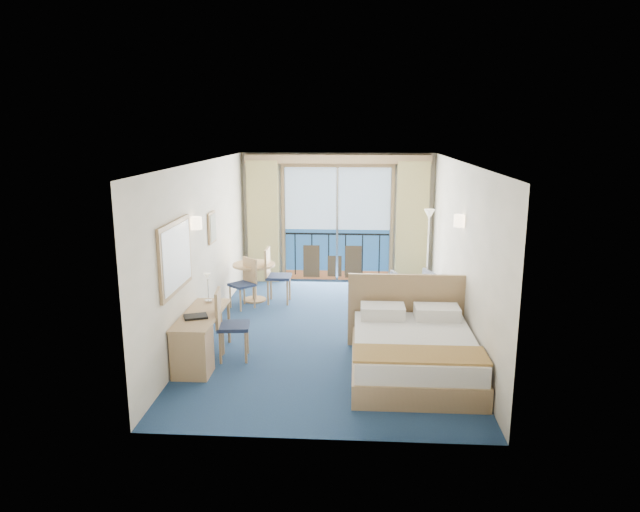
{
  "coord_description": "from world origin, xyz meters",
  "views": [
    {
      "loc": [
        0.39,
        -8.67,
        3.22
      ],
      "look_at": [
        -0.17,
        0.2,
        1.2
      ],
      "focal_mm": 32.0,
      "sensor_mm": 36.0,
      "label": 1
    }
  ],
  "objects_px": {
    "armchair": "(414,289)",
    "floor_lamp": "(429,230)",
    "nightstand": "(444,324)",
    "desk": "(194,345)",
    "table_chair_b": "(245,280)",
    "desk_chair": "(227,320)",
    "round_table": "(254,273)",
    "bed": "(413,351)",
    "table_chair_a": "(274,272)"
  },
  "relations": [
    {
      "from": "bed",
      "to": "desk",
      "type": "relative_size",
      "value": 1.43
    },
    {
      "from": "floor_lamp",
      "to": "desk",
      "type": "distance_m",
      "value": 5.38
    },
    {
      "from": "desk_chair",
      "to": "round_table",
      "type": "bearing_deg",
      "value": -4.8
    },
    {
      "from": "armchair",
      "to": "table_chair_a",
      "type": "xyz_separation_m",
      "value": [
        -2.59,
        0.09,
        0.25
      ]
    },
    {
      "from": "round_table",
      "to": "table_chair_a",
      "type": "distance_m",
      "value": 0.4
    },
    {
      "from": "armchair",
      "to": "floor_lamp",
      "type": "relative_size",
      "value": 0.43
    },
    {
      "from": "floor_lamp",
      "to": "table_chair_a",
      "type": "xyz_separation_m",
      "value": [
        -2.92,
        -0.79,
        -0.69
      ]
    },
    {
      "from": "bed",
      "to": "table_chair_b",
      "type": "height_order",
      "value": "bed"
    },
    {
      "from": "desk_chair",
      "to": "table_chair_a",
      "type": "distance_m",
      "value": 2.72
    },
    {
      "from": "desk",
      "to": "table_chair_b",
      "type": "relative_size",
      "value": 1.62
    },
    {
      "from": "floor_lamp",
      "to": "desk_chair",
      "type": "xyz_separation_m",
      "value": [
        -3.2,
        -3.49,
        -0.7
      ]
    },
    {
      "from": "bed",
      "to": "floor_lamp",
      "type": "distance_m",
      "value": 3.98
    },
    {
      "from": "table_chair_a",
      "to": "armchair",
      "type": "bearing_deg",
      "value": -91.74
    },
    {
      "from": "table_chair_a",
      "to": "table_chair_b",
      "type": "xyz_separation_m",
      "value": [
        -0.48,
        -0.32,
        -0.07
      ]
    },
    {
      "from": "desk_chair",
      "to": "nightstand",
      "type": "bearing_deg",
      "value": -81.83
    },
    {
      "from": "nightstand",
      "to": "desk",
      "type": "distance_m",
      "value": 3.74
    },
    {
      "from": "armchair",
      "to": "desk_chair",
      "type": "xyz_separation_m",
      "value": [
        -2.87,
        -2.61,
        0.24
      ]
    },
    {
      "from": "floor_lamp",
      "to": "desk_chair",
      "type": "bearing_deg",
      "value": -132.49
    },
    {
      "from": "round_table",
      "to": "desk",
      "type": "bearing_deg",
      "value": -94.05
    },
    {
      "from": "nightstand",
      "to": "floor_lamp",
      "type": "relative_size",
      "value": 0.35
    },
    {
      "from": "nightstand",
      "to": "desk_chair",
      "type": "relative_size",
      "value": 0.57
    },
    {
      "from": "desk_chair",
      "to": "armchair",
      "type": "bearing_deg",
      "value": -54.88
    },
    {
      "from": "desk_chair",
      "to": "floor_lamp",
      "type": "bearing_deg",
      "value": -49.65
    },
    {
      "from": "nightstand",
      "to": "desk",
      "type": "height_order",
      "value": "desk"
    },
    {
      "from": "armchair",
      "to": "table_chair_b",
      "type": "xyz_separation_m",
      "value": [
        -3.07,
        -0.22,
        0.18
      ]
    },
    {
      "from": "table_chair_b",
      "to": "round_table",
      "type": "bearing_deg",
      "value": 120.54
    },
    {
      "from": "desk_chair",
      "to": "round_table",
      "type": "xyz_separation_m",
      "value": [
        -0.11,
        2.79,
        -0.03
      ]
    },
    {
      "from": "round_table",
      "to": "table_chair_a",
      "type": "relative_size",
      "value": 0.77
    },
    {
      "from": "floor_lamp",
      "to": "round_table",
      "type": "relative_size",
      "value": 2.11
    },
    {
      "from": "bed",
      "to": "desk_chair",
      "type": "xyz_separation_m",
      "value": [
        -2.57,
        0.32,
        0.26
      ]
    },
    {
      "from": "floor_lamp",
      "to": "table_chair_b",
      "type": "bearing_deg",
      "value": -162.03
    },
    {
      "from": "armchair",
      "to": "table_chair_b",
      "type": "relative_size",
      "value": 0.8
    },
    {
      "from": "armchair",
      "to": "desk",
      "type": "xyz_separation_m",
      "value": [
        -3.21,
        -3.07,
        0.05
      ]
    },
    {
      "from": "round_table",
      "to": "table_chair_a",
      "type": "xyz_separation_m",
      "value": [
        0.39,
        -0.09,
        0.04
      ]
    },
    {
      "from": "nightstand",
      "to": "round_table",
      "type": "distance_m",
      "value": 3.8
    },
    {
      "from": "desk_chair",
      "to": "table_chair_b",
      "type": "height_order",
      "value": "desk_chair"
    },
    {
      "from": "bed",
      "to": "desk",
      "type": "bearing_deg",
      "value": -177.28
    },
    {
      "from": "desk_chair",
      "to": "table_chair_a",
      "type": "relative_size",
      "value": 0.98
    },
    {
      "from": "bed",
      "to": "armchair",
      "type": "bearing_deg",
      "value": 84.09
    },
    {
      "from": "armchair",
      "to": "floor_lamp",
      "type": "bearing_deg",
      "value": -128.76
    },
    {
      "from": "armchair",
      "to": "nightstand",
      "type": "bearing_deg",
      "value": 80.81
    },
    {
      "from": "bed",
      "to": "table_chair_b",
      "type": "bearing_deg",
      "value": 135.61
    },
    {
      "from": "nightstand",
      "to": "table_chair_b",
      "type": "height_order",
      "value": "table_chair_b"
    },
    {
      "from": "bed",
      "to": "table_chair_b",
      "type": "distance_m",
      "value": 3.88
    },
    {
      "from": "round_table",
      "to": "table_chair_b",
      "type": "bearing_deg",
      "value": -102.12
    },
    {
      "from": "bed",
      "to": "desk",
      "type": "height_order",
      "value": "bed"
    },
    {
      "from": "bed",
      "to": "table_chair_b",
      "type": "xyz_separation_m",
      "value": [
        -2.77,
        2.71,
        0.2
      ]
    },
    {
      "from": "armchair",
      "to": "floor_lamp",
      "type": "distance_m",
      "value": 1.33
    },
    {
      "from": "floor_lamp",
      "to": "table_chair_b",
      "type": "distance_m",
      "value": 3.65
    },
    {
      "from": "table_chair_a",
      "to": "table_chair_b",
      "type": "bearing_deg",
      "value": 123.8
    }
  ]
}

